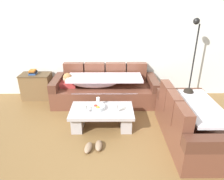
# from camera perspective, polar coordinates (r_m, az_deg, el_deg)

# --- Properties ---
(ground_plane) EXTENTS (14.00, 14.00, 0.00)m
(ground_plane) POSITION_cam_1_polar(r_m,az_deg,el_deg) (3.62, 1.01, -14.94)
(ground_plane) COLOR brown
(back_wall) EXTENTS (9.00, 0.10, 2.70)m
(back_wall) POSITION_cam_1_polar(r_m,az_deg,el_deg) (5.06, 0.56, 13.30)
(back_wall) COLOR silver
(back_wall) RESTS_ON ground_plane
(couch_along_wall) EXTENTS (2.44, 0.92, 0.88)m
(couch_along_wall) POSITION_cam_1_polar(r_m,az_deg,el_deg) (4.86, -2.46, 0.21)
(couch_along_wall) COLOR brown
(couch_along_wall) RESTS_ON ground_plane
(couch_near_window) EXTENTS (0.92, 1.77, 0.88)m
(couch_near_window) POSITION_cam_1_polar(r_m,az_deg,el_deg) (3.80, 21.62, -8.60)
(couch_near_window) COLOR brown
(couch_near_window) RESTS_ON ground_plane
(coffee_table) EXTENTS (1.20, 0.68, 0.38)m
(coffee_table) POSITION_cam_1_polar(r_m,az_deg,el_deg) (3.93, -2.89, -7.26)
(coffee_table) COLOR #B0ACAF
(coffee_table) RESTS_ON ground_plane
(fruit_bowl) EXTENTS (0.28, 0.28, 0.10)m
(fruit_bowl) POSITION_cam_1_polar(r_m,az_deg,el_deg) (3.86, -4.08, -4.87)
(fruit_bowl) COLOR silver
(fruit_bowl) RESTS_ON coffee_table
(wine_glass_near_left) EXTENTS (0.07, 0.07, 0.17)m
(wine_glass_near_left) POSITION_cam_1_polar(r_m,az_deg,el_deg) (3.72, -7.54, -4.83)
(wine_glass_near_left) COLOR silver
(wine_glass_near_left) RESTS_ON coffee_table
(wine_glass_near_right) EXTENTS (0.07, 0.07, 0.17)m
(wine_glass_near_right) POSITION_cam_1_polar(r_m,az_deg,el_deg) (3.71, 1.32, -4.70)
(wine_glass_near_right) COLOR silver
(wine_glass_near_right) RESTS_ON coffee_table
(wine_glass_far_back) EXTENTS (0.07, 0.07, 0.17)m
(wine_glass_far_back) POSITION_cam_1_polar(r_m,az_deg,el_deg) (3.96, -3.95, -2.79)
(wine_glass_far_back) COLOR silver
(wine_glass_far_back) RESTS_ON coffee_table
(open_magazine) EXTENTS (0.34, 0.30, 0.01)m
(open_magazine) POSITION_cam_1_polar(r_m,az_deg,el_deg) (3.90, 1.46, -5.05)
(open_magazine) COLOR white
(open_magazine) RESTS_ON coffee_table
(side_cabinet) EXTENTS (0.72, 0.44, 0.64)m
(side_cabinet) POSITION_cam_1_polar(r_m,az_deg,el_deg) (5.39, -20.44, 1.02)
(side_cabinet) COLOR brown
(side_cabinet) RESTS_ON ground_plane
(book_stack_on_cabinet) EXTENTS (0.17, 0.21, 0.10)m
(book_stack_on_cabinet) POSITION_cam_1_polar(r_m,az_deg,el_deg) (5.29, -21.46, 4.72)
(book_stack_on_cabinet) COLOR #2D569E
(book_stack_on_cabinet) RESTS_ON side_cabinet
(floor_lamp) EXTENTS (0.33, 0.31, 1.95)m
(floor_lamp) POSITION_cam_1_polar(r_m,az_deg,el_deg) (5.07, 21.87, 8.94)
(floor_lamp) COLOR black
(floor_lamp) RESTS_ON ground_plane
(pair_of_shoes) EXTENTS (0.31, 0.33, 0.09)m
(pair_of_shoes) POSITION_cam_1_polar(r_m,az_deg,el_deg) (3.50, -5.22, -15.61)
(pair_of_shoes) COLOR #8C7259
(pair_of_shoes) RESTS_ON ground_plane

